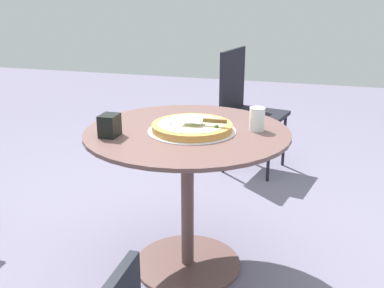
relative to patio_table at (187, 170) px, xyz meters
The scene contains 7 objects.
ground_plane 0.54m from the patio_table, ahead, with size 10.00×10.00×0.00m, color slate.
patio_table is the anchor object (origin of this frame).
pizza_on_tray 0.23m from the patio_table, 162.33° to the left, with size 0.42×0.42×0.06m.
pizza_server 0.28m from the patio_table, 161.80° to the left, with size 0.21×0.08×0.02m.
drinking_cup 0.42m from the patio_table, 164.29° to the right, with size 0.07×0.07×0.11m, color white.
napkin_dispenser 0.44m from the patio_table, 30.43° to the left, with size 0.10×0.08×0.10m, color black.
patio_chair_far 1.45m from the patio_table, 91.57° to the right, with size 0.51×0.51×0.93m.
Camera 1 is at (-0.59, 1.99, 1.39)m, focal length 43.04 mm.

